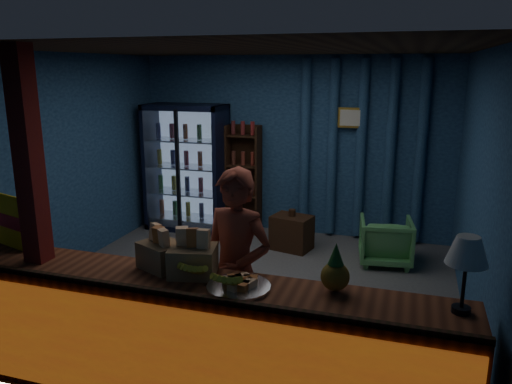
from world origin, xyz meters
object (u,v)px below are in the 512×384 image
Objects in this scene: shopkeeper at (236,272)px; green_chair at (386,241)px; pastry_tray at (239,285)px; table_lamp at (467,254)px.

green_chair is (1.03, 2.70, -0.55)m from shopkeeper.
green_chair is at bearing 75.48° from pastry_tray.
pastry_tray reaches higher than green_chair.
table_lamp is (1.43, 0.09, 0.36)m from pastry_tray.
pastry_tray is 0.90× the size of table_lamp.
table_lamp is at bearing 92.94° from green_chair.
table_lamp is at bearing -3.76° from shopkeeper.
shopkeeper is at bearing 165.95° from table_lamp.
green_chair is at bearing 100.94° from table_lamp.
green_chair is 1.30× the size of table_lamp.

